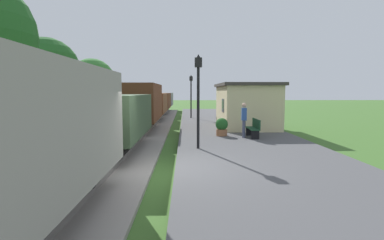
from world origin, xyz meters
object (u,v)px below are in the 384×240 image
station_hut (246,105)px  tree_field_left (92,82)px  bench_near_hut (254,128)px  person_waiting (244,119)px  tree_trackside_far (46,70)px  tree_field_distant (93,80)px  freight_train (144,106)px  lamp_post_near (198,84)px  potted_planter (222,127)px  lamp_post_far (191,88)px

station_hut → tree_field_left: tree_field_left is taller
bench_near_hut → person_waiting: bearing=-175.9°
person_waiting → tree_trackside_far: 13.53m
tree_field_left → tree_field_distant: bearing=106.4°
freight_train → person_waiting: 8.59m
bench_near_hut → tree_trackside_far: size_ratio=0.25×
freight_train → bench_near_hut: (6.31, -6.29, -0.78)m
freight_train → tree_trackside_far: tree_trackside_far is taller
bench_near_hut → lamp_post_near: (-2.89, -2.79, 2.08)m
potted_planter → tree_field_distant: tree_field_distant is taller
station_hut → person_waiting: size_ratio=3.39×
bench_near_hut → lamp_post_near: bearing=-136.0°
potted_planter → lamp_post_near: lamp_post_near is taller
lamp_post_far → tree_field_distant: 12.81m
freight_train → lamp_post_near: 9.78m
potted_planter → lamp_post_far: (-1.36, 10.41, 2.08)m
station_hut → person_waiting: 4.59m
tree_trackside_far → tree_field_left: (1.20, 5.63, -0.55)m
tree_field_distant → freight_train: bearing=-58.9°
tree_trackside_far → lamp_post_near: bearing=-40.4°
bench_near_hut → tree_field_left: tree_field_left is taller
potted_planter → lamp_post_near: size_ratio=0.25×
station_hut → tree_field_left: bearing=150.7°
lamp_post_near → tree_field_distant: 23.44m
freight_train → bench_near_hut: size_ratio=26.13×
potted_planter → tree_trackside_far: size_ratio=0.15×
station_hut → lamp_post_far: bearing=117.4°
freight_train → tree_field_left: 7.22m
potted_planter → tree_trackside_far: 12.50m
lamp_post_far → tree_trackside_far: 11.18m
freight_train → lamp_post_far: bearing=53.7°
station_hut → tree_field_distant: size_ratio=0.96×
freight_train → lamp_post_far: size_ratio=10.59×
station_hut → bench_near_hut: 4.55m
lamp_post_far → station_hut: bearing=-62.6°
lamp_post_near → tree_field_distant: (-10.56, 20.91, 1.00)m
person_waiting → tree_trackside_far: bearing=-17.2°
station_hut → person_waiting: (-1.00, -4.46, -0.47)m
potted_planter → tree_trackside_far: (-11.04, 4.93, 3.19)m
person_waiting → lamp_post_near: (-2.38, -2.75, 1.62)m
lamp_post_near → tree_field_distant: size_ratio=0.61×
potted_planter → lamp_post_far: 10.70m
bench_near_hut → freight_train: bearing=135.1°
freight_train → potted_planter: freight_train is taller
freight_train → potted_planter: (4.78, -5.76, -0.78)m
tree_field_left → tree_field_distant: (-2.07, 7.03, 0.43)m
lamp_post_near → tree_field_left: tree_field_left is taller
potted_planter → tree_field_distant: (-11.91, 17.59, 3.08)m
freight_train → tree_field_distant: bearing=121.1°
station_hut → tree_field_distant: bearing=135.5°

